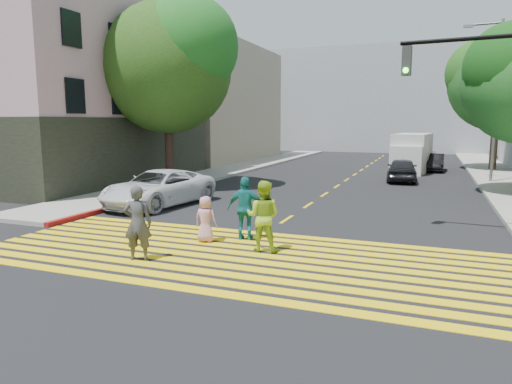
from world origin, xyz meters
The scene contains 21 objects.
ground centered at (0.00, 0.00, 0.00)m, with size 120.00×120.00×0.00m, color black.
sidewalk_left centered at (-8.50, 22.00, 0.07)m, with size 3.00×40.00×0.15m, color gray.
curb_red centered at (-6.90, 6.00, 0.08)m, with size 0.20×8.00×0.16m, color maroon.
crosswalk centered at (0.00, 1.28, 0.01)m, with size 13.40×5.30×0.01m.
lane_line centered at (0.00, 22.50, 0.01)m, with size 0.12×34.40×0.01m.
building_left_pink centered at (-16.00, 12.00, 4.58)m, with size 12.10×14.10×11.00m.
building_left_tan centered at (-16.00, 28.00, 5.00)m, with size 12.00×16.00×10.00m, color tan.
backdrop_block centered at (0.00, 48.00, 6.00)m, with size 30.00×8.00×12.00m, color gray.
tree_left centered at (-8.22, 11.87, 6.49)m, with size 8.78×8.48×9.63m.
tree_right_far centered at (8.73, 26.64, 6.44)m, with size 8.03×7.59×9.54m.
pedestrian_man centered at (-1.99, 0.12, 0.93)m, with size 0.68×0.45×1.87m, color #3F3F42.
pedestrian_woman centered at (0.59, 1.99, 0.94)m, with size 0.91×0.71×1.87m, color #92BD26.
pedestrian_child centered at (-1.24, 2.26, 0.66)m, with size 0.65×0.42×1.32m, color #C6869C.
pedestrian_extra centered at (-0.28, 2.90, 0.92)m, with size 1.08×0.45×1.84m, color #176F78.
white_sedan centered at (-5.67, 6.71, 0.73)m, with size 2.41×5.22×1.45m, color silver.
dark_car_near centered at (3.08, 18.41, 0.69)m, with size 1.62×4.02×1.37m, color black.
silver_car centered at (3.74, 28.84, 0.67)m, with size 1.87×4.60×1.33m, color #8A91A2.
dark_car_parked centered at (4.82, 25.20, 0.61)m, with size 1.29×3.69×1.21m, color black.
white_van centered at (3.34, 23.91, 1.24)m, with size 2.61×5.72×2.61m.
traffic_signal centered at (6.51, 5.38, 3.94)m, with size 4.14×0.55×6.08m.
street_lamp centered at (7.58, 19.15, 5.05)m, with size 1.99×0.33×8.79m.
Camera 1 is at (4.62, -9.00, 3.36)m, focal length 32.00 mm.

